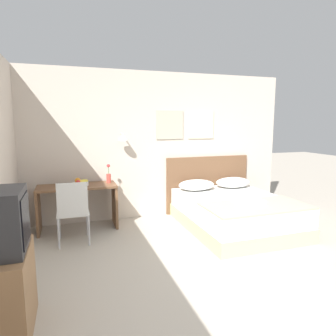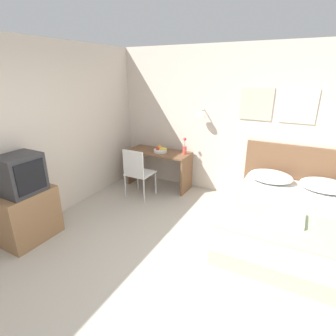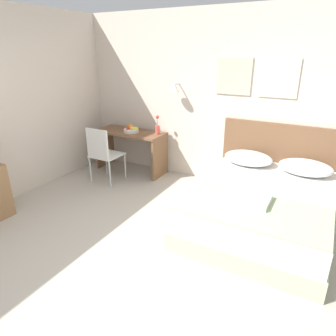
{
  "view_description": "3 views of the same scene",
  "coord_description": "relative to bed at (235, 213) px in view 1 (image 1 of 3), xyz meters",
  "views": [
    {
      "loc": [
        -1.44,
        -2.44,
        1.74
      ],
      "look_at": [
        -0.1,
        1.6,
        1.1
      ],
      "focal_mm": 32.0,
      "sensor_mm": 36.0,
      "label": 1
    },
    {
      "loc": [
        1.12,
        -1.73,
        2.2
      ],
      "look_at": [
        -0.52,
        1.36,
        0.91
      ],
      "focal_mm": 28.0,
      "sensor_mm": 36.0,
      "label": 2
    },
    {
      "loc": [
        1.7,
        -1.6,
        2.06
      ],
      "look_at": [
        0.04,
        1.42,
        0.7
      ],
      "focal_mm": 32.0,
      "sensor_mm": 36.0,
      "label": 3
    }
  ],
  "objects": [
    {
      "name": "ground_plane",
      "position": [
        -1.14,
        -1.78,
        -0.25
      ],
      "size": [
        24.0,
        24.0,
        0.0
      ],
      "primitive_type": "plane",
      "color": "#B2A899"
    },
    {
      "name": "wall_back",
      "position": [
        -1.13,
        1.1,
        1.08
      ],
      "size": [
        5.28,
        0.31,
        2.65
      ],
      "color": "beige",
      "rests_on": "ground_plane"
    },
    {
      "name": "bed",
      "position": [
        0.0,
        0.0,
        0.0
      ],
      "size": [
        1.59,
        2.02,
        0.51
      ],
      "color": "#B2C693",
      "rests_on": "ground_plane"
    },
    {
      "name": "headboard",
      "position": [
        0.0,
        1.04,
        0.29
      ],
      "size": [
        1.71,
        0.06,
        1.09
      ],
      "color": "brown",
      "rests_on": "ground_plane"
    },
    {
      "name": "pillow_left",
      "position": [
        -0.38,
        0.72,
        0.35
      ],
      "size": [
        0.68,
        0.47,
        0.19
      ],
      "color": "white",
      "rests_on": "bed"
    },
    {
      "name": "pillow_right",
      "position": [
        0.38,
        0.72,
        0.35
      ],
      "size": [
        0.68,
        0.47,
        0.19
      ],
      "color": "white",
      "rests_on": "bed"
    },
    {
      "name": "throw_blanket",
      "position": [
        0.0,
        -0.59,
        0.27
      ],
      "size": [
        1.54,
        0.81,
        0.02
      ],
      "color": "#B2C693",
      "rests_on": "bed"
    },
    {
      "name": "folded_towel_near_foot",
      "position": [
        0.02,
        -0.44,
        0.31
      ],
      "size": [
        0.28,
        0.36,
        0.06
      ],
      "color": "white",
      "rests_on": "throw_blanket"
    },
    {
      "name": "desk",
      "position": [
        -2.48,
        0.76,
        0.26
      ],
      "size": [
        1.24,
        0.53,
        0.73
      ],
      "color": "brown",
      "rests_on": "ground_plane"
    },
    {
      "name": "desk_chair",
      "position": [
        -2.56,
        0.1,
        0.29
      ],
      "size": [
        0.45,
        0.45,
        0.93
      ],
      "color": "white",
      "rests_on": "ground_plane"
    },
    {
      "name": "fruit_bowl",
      "position": [
        -2.43,
        0.73,
        0.52
      ],
      "size": [
        0.27,
        0.26,
        0.13
      ],
      "color": "silver",
      "rests_on": "desk"
    },
    {
      "name": "flower_vase",
      "position": [
        -1.96,
        0.83,
        0.59
      ],
      "size": [
        0.08,
        0.08,
        0.32
      ],
      "color": "#D14C42",
      "rests_on": "desk"
    },
    {
      "name": "tv_stand",
      "position": [
        -3.14,
        -1.65,
        0.1
      ],
      "size": [
        0.43,
        0.72,
        0.71
      ],
      "color": "#8E6642",
      "rests_on": "ground_plane"
    }
  ]
}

